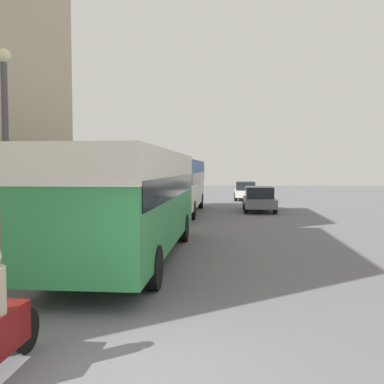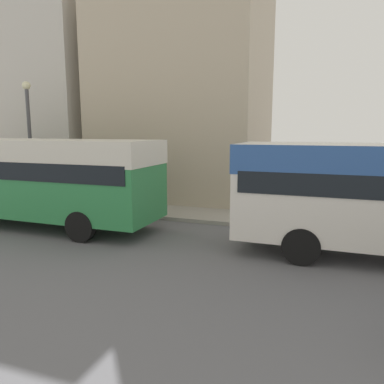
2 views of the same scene
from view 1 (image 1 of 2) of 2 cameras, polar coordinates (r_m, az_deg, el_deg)
ground_plane at (r=6.04m, az=-7.25°, el=-23.42°), size 120.00×120.00×0.00m
bus_lead at (r=12.72m, az=-7.85°, el=0.28°), size 2.62×10.17×3.18m
bus_following at (r=25.54m, az=-1.98°, el=1.72°), size 2.67×10.09×3.14m
car_crossing at (r=26.94m, az=8.92°, el=-0.88°), size 1.94×4.39×1.54m
car_far_curb at (r=36.43m, az=7.11°, el=0.20°), size 1.83×4.35×1.55m
pedestrian_near_curb at (r=15.27m, az=-19.38°, el=-3.05°), size 0.43×0.43×1.84m
lamp_post at (r=11.57m, az=-23.61°, el=6.55°), size 0.36×0.36×5.47m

